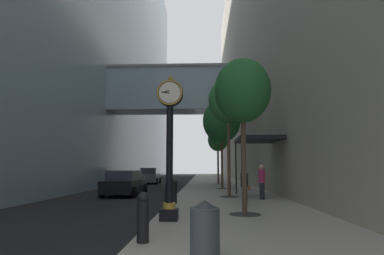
{
  "coord_description": "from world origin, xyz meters",
  "views": [
    {
      "loc": [
        1.63,
        -3.6,
        1.77
      ],
      "look_at": [
        0.89,
        16.98,
        4.3
      ],
      "focal_mm": 30.16,
      "sensor_mm": 36.0,
      "label": 1
    }
  ],
  "objects_px": {
    "street_tree_near": "(242,92)",
    "bollard_fourth": "(174,191)",
    "car_black_near": "(125,183)",
    "street_clock": "(170,139)",
    "pedestrian_by_clock": "(262,181)",
    "trash_bin": "(205,230)",
    "bollard_third": "(168,196)",
    "pedestrian_walking": "(245,185)",
    "car_grey_mid": "(150,176)",
    "street_tree_mid_far": "(222,121)",
    "street_tree_far": "(218,140)",
    "bollard_nearest": "(143,216)",
    "street_tree_mid_near": "(228,101)"
  },
  "relations": [
    {
      "from": "bollard_fourth",
      "to": "car_black_near",
      "type": "xyz_separation_m",
      "value": [
        -3.62,
        5.6,
        0.06
      ]
    },
    {
      "from": "trash_bin",
      "to": "pedestrian_by_clock",
      "type": "distance_m",
      "value": 11.36
    },
    {
      "from": "trash_bin",
      "to": "car_black_near",
      "type": "distance_m",
      "value": 15.4
    },
    {
      "from": "bollard_nearest",
      "to": "trash_bin",
      "type": "distance_m",
      "value": 1.95
    },
    {
      "from": "street_clock",
      "to": "car_black_near",
      "type": "relative_size",
      "value": 0.96
    },
    {
      "from": "pedestrian_walking",
      "to": "car_grey_mid",
      "type": "height_order",
      "value": "pedestrian_walking"
    },
    {
      "from": "street_clock",
      "to": "street_tree_near",
      "type": "distance_m",
      "value": 3.36
    },
    {
      "from": "street_tree_near",
      "to": "street_tree_mid_far",
      "type": "bearing_deg",
      "value": 90.0
    },
    {
      "from": "pedestrian_by_clock",
      "to": "street_tree_far",
      "type": "bearing_deg",
      "value": 95.92
    },
    {
      "from": "street_tree_mid_near",
      "to": "car_black_near",
      "type": "xyz_separation_m",
      "value": [
        -6.37,
        2.17,
        -4.77
      ]
    },
    {
      "from": "street_tree_near",
      "to": "bollard_fourth",
      "type": "bearing_deg",
      "value": 129.84
    },
    {
      "from": "bollard_third",
      "to": "trash_bin",
      "type": "height_order",
      "value": "bollard_third"
    },
    {
      "from": "street_tree_near",
      "to": "trash_bin",
      "type": "bearing_deg",
      "value": -103.89
    },
    {
      "from": "street_tree_mid_near",
      "to": "pedestrian_walking",
      "type": "bearing_deg",
      "value": -82.81
    },
    {
      "from": "bollard_nearest",
      "to": "street_tree_far",
      "type": "xyz_separation_m",
      "value": [
        2.75,
        24.46,
        3.7
      ]
    },
    {
      "from": "street_tree_near",
      "to": "car_grey_mid",
      "type": "distance_m",
      "value": 24.9
    },
    {
      "from": "street_tree_near",
      "to": "trash_bin",
      "type": "xyz_separation_m",
      "value": [
        -1.4,
        -5.67,
        -3.8
      ]
    },
    {
      "from": "trash_bin",
      "to": "pedestrian_by_clock",
      "type": "bearing_deg",
      "value": 74.95
    },
    {
      "from": "street_tree_near",
      "to": "pedestrian_by_clock",
      "type": "relative_size",
      "value": 3.15
    },
    {
      "from": "pedestrian_by_clock",
      "to": "car_black_near",
      "type": "distance_m",
      "value": 8.71
    },
    {
      "from": "bollard_third",
      "to": "street_clock",
      "type": "bearing_deg",
      "value": -82.96
    },
    {
      "from": "bollard_third",
      "to": "street_tree_near",
      "type": "distance_m",
      "value": 4.73
    },
    {
      "from": "street_tree_near",
      "to": "pedestrian_walking",
      "type": "xyz_separation_m",
      "value": [
        0.43,
        3.35,
        -3.52
      ]
    },
    {
      "from": "street_tree_mid_near",
      "to": "street_tree_mid_far",
      "type": "xyz_separation_m",
      "value": [
        0.0,
        6.73,
        -0.21
      ]
    },
    {
      "from": "trash_bin",
      "to": "pedestrian_walking",
      "type": "distance_m",
      "value": 9.21
    },
    {
      "from": "street_tree_near",
      "to": "street_tree_mid_near",
      "type": "relative_size",
      "value": 0.82
    },
    {
      "from": "bollard_nearest",
      "to": "car_black_near",
      "type": "height_order",
      "value": "car_black_near"
    },
    {
      "from": "bollard_third",
      "to": "pedestrian_by_clock",
      "type": "height_order",
      "value": "pedestrian_by_clock"
    },
    {
      "from": "bollard_nearest",
      "to": "pedestrian_walking",
      "type": "bearing_deg",
      "value": 67.34
    },
    {
      "from": "street_tree_mid_near",
      "to": "pedestrian_by_clock",
      "type": "bearing_deg",
      "value": -42.94
    },
    {
      "from": "bollard_nearest",
      "to": "pedestrian_by_clock",
      "type": "bearing_deg",
      "value": 65.79
    },
    {
      "from": "pedestrian_by_clock",
      "to": "bollard_fourth",
      "type": "bearing_deg",
      "value": -155.04
    },
    {
      "from": "street_tree_near",
      "to": "pedestrian_by_clock",
      "type": "xyz_separation_m",
      "value": [
        1.55,
        5.29,
        -3.4
      ]
    },
    {
      "from": "street_tree_far",
      "to": "pedestrian_by_clock",
      "type": "height_order",
      "value": "street_tree_far"
    },
    {
      "from": "pedestrian_by_clock",
      "to": "car_grey_mid",
      "type": "height_order",
      "value": "pedestrian_by_clock"
    },
    {
      "from": "street_tree_mid_far",
      "to": "bollard_third",
      "type": "bearing_deg",
      "value": -102.23
    },
    {
      "from": "street_tree_near",
      "to": "street_tree_mid_far",
      "type": "height_order",
      "value": "street_tree_mid_far"
    },
    {
      "from": "bollard_third",
      "to": "pedestrian_walking",
      "type": "bearing_deg",
      "value": 38.97
    },
    {
      "from": "bollard_nearest",
      "to": "bollard_third",
      "type": "relative_size",
      "value": 1.0
    },
    {
      "from": "car_grey_mid",
      "to": "street_tree_mid_far",
      "type": "bearing_deg",
      "value": -54.37
    },
    {
      "from": "bollard_nearest",
      "to": "bollard_fourth",
      "type": "distance_m",
      "value": 7.56
    },
    {
      "from": "street_tree_near",
      "to": "bollard_third",
      "type": "bearing_deg",
      "value": 164.24
    },
    {
      "from": "bollard_third",
      "to": "bollard_fourth",
      "type": "distance_m",
      "value": 2.52
    },
    {
      "from": "car_grey_mid",
      "to": "pedestrian_by_clock",
      "type": "bearing_deg",
      "value": -64.34
    },
    {
      "from": "street_clock",
      "to": "pedestrian_by_clock",
      "type": "xyz_separation_m",
      "value": [
        4.04,
        6.6,
        -1.57
      ]
    },
    {
      "from": "pedestrian_by_clock",
      "to": "car_grey_mid",
      "type": "bearing_deg",
      "value": 115.66
    },
    {
      "from": "street_tree_far",
      "to": "street_tree_mid_near",
      "type": "bearing_deg",
      "value": -90.0
    },
    {
      "from": "street_clock",
      "to": "car_grey_mid",
      "type": "height_order",
      "value": "street_clock"
    },
    {
      "from": "street_tree_far",
      "to": "pedestrian_walking",
      "type": "height_order",
      "value": "street_tree_far"
    },
    {
      "from": "trash_bin",
      "to": "car_black_near",
      "type": "xyz_separation_m",
      "value": [
        -4.97,
        14.57,
        0.09
      ]
    }
  ]
}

